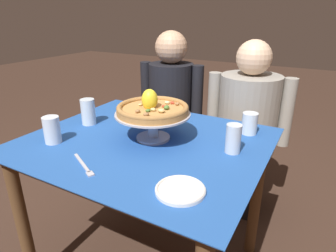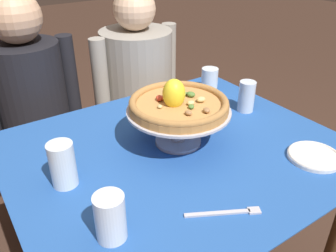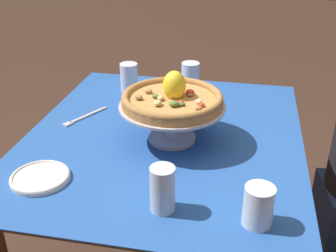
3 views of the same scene
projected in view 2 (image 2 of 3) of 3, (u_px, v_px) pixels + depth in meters
name	position (u px, v px, depth m)	size (l,w,h in m)	color
dining_table	(178.00, 177.00, 1.23)	(1.09, 0.93, 0.76)	brown
pizza_stand	(179.00, 119.00, 1.16)	(0.35, 0.35, 0.13)	#B7B7C1
pizza	(178.00, 103.00, 1.13)	(0.33, 0.33, 0.11)	#BC8447
water_glass_back_right	(209.00, 81.00, 1.57)	(0.07, 0.07, 0.11)	silver
water_glass_front_left	(111.00, 220.00, 0.81)	(0.07, 0.07, 0.12)	white
water_glass_side_right	(246.00, 98.00, 1.39)	(0.07, 0.07, 0.13)	silver
water_glass_side_left	(63.00, 167.00, 0.98)	(0.07, 0.07, 0.14)	silver
side_plate	(314.00, 156.00, 1.12)	(0.17, 0.17, 0.02)	white
dinner_fork	(227.00, 213.00, 0.90)	(0.19, 0.11, 0.01)	#B7B7C1
diner_left	(38.00, 126.00, 1.68)	(0.47, 0.35, 1.21)	navy
diner_right	(138.00, 97.00, 1.96)	(0.54, 0.42, 1.17)	black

